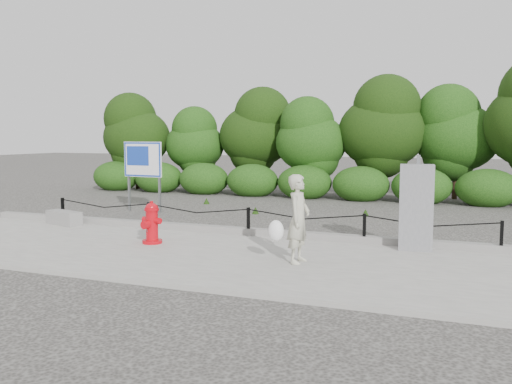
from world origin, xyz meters
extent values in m
plane|color=#2D2B28|center=(0.00, 0.00, 0.00)|extent=(90.00, 90.00, 0.00)
cube|color=gray|center=(0.00, -2.00, 0.04)|extent=(14.00, 4.00, 0.08)
cube|color=slate|center=(0.00, 0.05, 0.15)|extent=(14.00, 0.22, 0.14)
cube|color=black|center=(-5.00, 0.00, 0.38)|extent=(0.06, 0.06, 0.60)
cube|color=black|center=(-2.50, 0.00, 0.38)|extent=(0.06, 0.06, 0.60)
cube|color=black|center=(0.00, 0.00, 0.38)|extent=(0.06, 0.06, 0.60)
cube|color=black|center=(2.50, 0.00, 0.38)|extent=(0.06, 0.06, 0.60)
cube|color=black|center=(5.00, 0.00, 0.38)|extent=(0.06, 0.06, 0.60)
cylinder|color=black|center=(-3.75, 0.00, 0.60)|extent=(2.50, 0.02, 0.02)
cylinder|color=black|center=(-1.25, 0.00, 0.60)|extent=(2.50, 0.02, 0.02)
cylinder|color=black|center=(1.25, 0.00, 0.60)|extent=(2.50, 0.02, 0.02)
cylinder|color=black|center=(3.75, 0.00, 0.60)|extent=(2.50, 0.02, 0.02)
cylinder|color=black|center=(-8.50, 8.60, 0.97)|extent=(0.18, 0.18, 1.94)
ellipsoid|color=#294810|center=(-8.50, 8.60, 2.33)|extent=(2.87, 2.49, 3.11)
cylinder|color=black|center=(-6.00, 9.00, 0.83)|extent=(0.18, 0.18, 1.65)
ellipsoid|color=#294810|center=(-6.00, 9.00, 1.98)|extent=(2.45, 2.12, 2.64)
cylinder|color=black|center=(-3.50, 9.40, 1.00)|extent=(0.18, 0.18, 2.00)
ellipsoid|color=#294810|center=(-3.50, 9.40, 2.41)|extent=(2.97, 2.57, 3.21)
cylinder|color=black|center=(-1.00, 8.60, 0.89)|extent=(0.18, 0.18, 1.78)
ellipsoid|color=#294810|center=(-1.00, 8.60, 2.13)|extent=(2.63, 2.27, 2.84)
cylinder|color=black|center=(1.50, 9.00, 1.06)|extent=(0.18, 0.18, 2.13)
ellipsoid|color=#294810|center=(1.50, 9.00, 2.55)|extent=(3.15, 2.72, 3.40)
cylinder|color=black|center=(4.00, 9.40, 0.97)|extent=(0.18, 0.18, 1.95)
ellipsoid|color=#294810|center=(4.00, 9.40, 2.34)|extent=(2.88, 2.49, 3.12)
cylinder|color=red|center=(-1.46, -1.53, 0.11)|extent=(0.46, 0.46, 0.07)
cylinder|color=red|center=(-1.46, -1.53, 0.44)|extent=(0.28, 0.28, 0.60)
cylinder|color=red|center=(-1.46, -1.53, 0.76)|extent=(0.33, 0.33, 0.06)
ellipsoid|color=red|center=(-1.46, -1.53, 0.80)|extent=(0.30, 0.30, 0.19)
cylinder|color=red|center=(-1.46, -1.53, 0.90)|extent=(0.08, 0.08, 0.06)
cylinder|color=red|center=(-1.62, -1.50, 0.54)|extent=(0.13, 0.14, 0.12)
cylinder|color=red|center=(-1.30, -1.56, 0.54)|extent=(0.13, 0.14, 0.12)
cylinder|color=red|center=(-1.49, -1.70, 0.48)|extent=(0.19, 0.16, 0.17)
cylinder|color=slate|center=(-1.49, -1.67, 0.39)|extent=(0.01, 0.06, 0.13)
imported|color=#B2B098|center=(1.75, -2.07, 0.83)|extent=(0.40, 0.57, 1.50)
ellipsoid|color=white|center=(1.40, -2.22, 0.63)|extent=(0.27, 0.21, 0.36)
cube|color=gray|center=(-4.68, -0.34, 0.24)|extent=(1.08, 0.63, 0.33)
cube|color=gray|center=(3.50, -0.27, 0.89)|extent=(0.65, 0.43, 1.61)
cube|color=slate|center=(3.50, -0.05, 0.97)|extent=(0.07, 0.07, 1.78)
cube|color=slate|center=(-4.95, 2.81, 1.02)|extent=(0.06, 0.06, 2.04)
cube|color=slate|center=(-3.88, 2.76, 1.02)|extent=(0.06, 0.06, 2.04)
cube|color=white|center=(-4.42, 2.74, 1.53)|extent=(1.28, 0.10, 1.02)
cube|color=#1638A2|center=(-4.42, 2.72, 1.53)|extent=(1.25, 0.06, 0.99)
cube|color=#1638A2|center=(-4.57, 2.72, 1.63)|extent=(0.77, 0.04, 0.56)
camera|label=1|loc=(4.35, -10.72, 2.23)|focal=38.00mm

